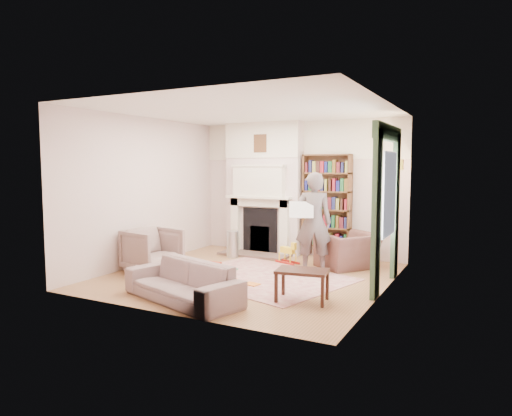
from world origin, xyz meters
The scene contains 25 objects.
floor centered at (0.00, 0.00, 0.00)m, with size 4.50×4.50×0.00m, color brown.
ceiling centered at (0.00, 0.00, 2.80)m, with size 4.50×4.50×0.00m, color white.
wall_back centered at (0.00, 2.25, 1.40)m, with size 4.50×4.50×0.00m, color beige.
wall_front centered at (0.00, -2.25, 1.40)m, with size 4.50×4.50×0.00m, color beige.
wall_left centered at (-2.25, 0.00, 1.40)m, with size 4.50×4.50×0.00m, color beige.
wall_right centered at (2.25, 0.00, 1.40)m, with size 4.50×4.50×0.00m, color beige.
fireplace centered at (-0.75, 2.05, 1.39)m, with size 1.70×0.58×2.80m.
bookcase centered at (0.65, 2.12, 1.18)m, with size 1.00×0.24×1.85m, color brown.
window centered at (2.23, 0.40, 1.45)m, with size 0.02×0.90×1.30m, color silver.
curtain_left centered at (2.20, -0.30, 1.20)m, with size 0.07×0.32×2.40m, color #314D33.
curtain_right centered at (2.20, 1.10, 1.20)m, with size 0.07×0.32×2.40m, color #314D33.
pelmet centered at (2.19, 0.40, 2.38)m, with size 0.09×1.70×0.24m, color #314D33.
wall_sconce centered at (2.03, 1.50, 1.90)m, with size 0.20×0.24×0.24m, color gold, non-canonical shape.
rug centered at (0.22, 0.00, 0.01)m, with size 2.74×2.11×0.01m, color beige.
armchair_reading centered at (1.31, 1.39, 0.32)m, with size 0.99×0.87×0.64m, color #4E3129.
armchair_left centered at (-1.69, -0.50, 0.39)m, with size 0.82×0.85×0.77m, color gray.
sofa centered at (-0.15, -1.69, 0.27)m, with size 1.87×0.73×0.55m, color gray.
man_reading centered at (0.86, 0.79, 0.89)m, with size 0.65×0.42×1.77m, color #544643.
newspaper centered at (0.71, 0.59, 1.12)m, with size 0.42×0.02×0.29m, color silver.
coffee_table centered at (1.35, -0.95, 0.23)m, with size 0.70×0.45×0.45m, color #351A12, non-canonical shape.
paraffin_heater centered at (-1.06, 1.24, 0.28)m, with size 0.24×0.24×0.55m, color #B6BABE.
rocking_horse centered at (0.18, 1.22, 0.21)m, with size 0.49×0.19×0.43m, color yellow, non-canonical shape.
board_game centered at (-0.57, 0.14, 0.03)m, with size 0.34×0.34×0.03m, color #C6D049.
game_box_lid centered at (-1.02, 0.38, 0.04)m, with size 0.33×0.22×0.05m, color #A62C13.
comic_annuals centered at (0.13, -0.50, 0.02)m, with size 0.65×0.30×0.02m.
Camera 1 is at (3.64, -6.74, 1.89)m, focal length 32.00 mm.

